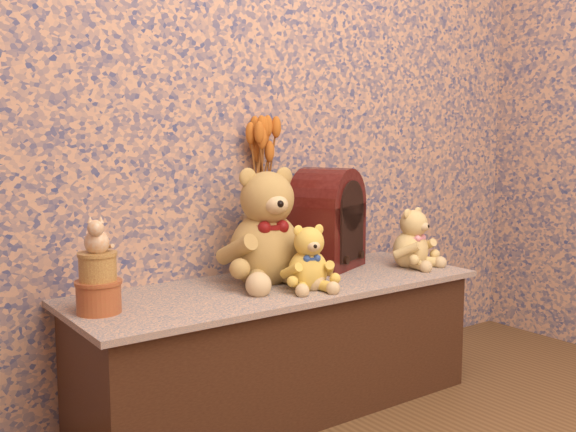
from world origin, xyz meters
name	(u,v)px	position (x,y,z in m)	size (l,w,h in m)	color
display_shelf	(280,346)	(0.00, 1.25, 0.22)	(1.45, 0.52, 0.44)	#395375
teddy_large	(265,221)	(-0.02, 1.31, 0.66)	(0.34, 0.40, 0.43)	olive
teddy_medium	(308,254)	(0.04, 1.14, 0.56)	(0.18, 0.22, 0.23)	gold
teddy_small	(411,235)	(0.59, 1.20, 0.57)	(0.19, 0.23, 0.25)	tan
cathedral_radio	(327,218)	(0.31, 1.37, 0.64)	(0.28, 0.20, 0.38)	#3E0C0B
ceramic_vase	(261,243)	(0.06, 1.45, 0.55)	(0.13, 0.13, 0.22)	tan
dried_stalks	(260,157)	(0.06, 1.45, 0.87)	(0.22, 0.22, 0.42)	#C1601E
biscuit_tin_lower	(99,297)	(-0.63, 1.25, 0.49)	(0.13, 0.13, 0.09)	#AF7133
biscuit_tin_upper	(98,267)	(-0.63, 1.25, 0.58)	(0.11, 0.11, 0.08)	#D9C15F
cat_figurine	(96,234)	(-0.63, 1.25, 0.67)	(0.08, 0.09, 0.11)	silver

